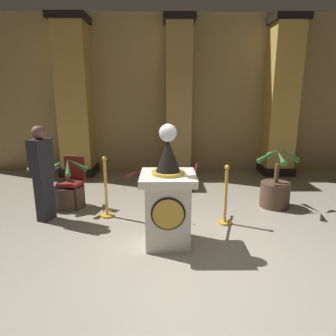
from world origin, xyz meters
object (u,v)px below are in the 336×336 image
object	(u,v)px
potted_palm_right	(275,190)
cafe_table	(45,181)
stanchion_near	(225,203)
stanchion_far	(106,196)
pedestal_clock	(168,200)
potted_palm_left	(69,192)
bystander_guest	(42,172)
cafe_chair_red	(73,177)

from	to	relation	value
potted_palm_right	cafe_table	bearing A→B (deg)	178.28
stanchion_near	stanchion_far	bearing A→B (deg)	171.17
pedestal_clock	cafe_table	xyz separation A→B (m)	(-2.34, 1.57, -0.18)
potted_palm_left	bystander_guest	distance (m)	0.82
stanchion_far	potted_palm_left	xyz separation A→B (m)	(-0.78, 0.44, -0.08)
stanchion_far	potted_palm_left	bearing A→B (deg)	150.55
pedestal_clock	potted_palm_right	size ratio (longest dim) A/B	1.49
stanchion_far	cafe_table	world-z (taller)	stanchion_far
stanchion_near	cafe_chair_red	size ratio (longest dim) A/B	1.04
bystander_guest	cafe_chair_red	size ratio (longest dim) A/B	1.67
stanchion_near	bystander_guest	xyz separation A→B (m)	(-3.01, 0.18, 0.50)
potted_palm_right	cafe_chair_red	world-z (taller)	potted_palm_right
stanchion_near	cafe_table	xyz separation A→B (m)	(-3.28, 0.88, 0.13)
potted_palm_right	cafe_table	xyz separation A→B (m)	(-4.37, 0.13, 0.15)
stanchion_far	potted_palm_right	xyz separation A→B (m)	(3.09, 0.44, -0.05)
stanchion_near	stanchion_far	distance (m)	2.03
potted_palm_left	cafe_chair_red	distance (m)	0.29
stanchion_near	cafe_table	size ratio (longest dim) A/B	1.32
stanchion_far	cafe_chair_red	world-z (taller)	stanchion_far
bystander_guest	potted_palm_left	bearing A→B (deg)	68.58
stanchion_far	stanchion_near	bearing A→B (deg)	-8.83
pedestal_clock	potted_palm_right	xyz separation A→B (m)	(2.03, 1.44, -0.33)
pedestal_clock	potted_palm_right	bearing A→B (deg)	35.39
cafe_chair_red	potted_palm_right	bearing A→B (deg)	-0.83
potted_palm_left	cafe_table	distance (m)	0.54
pedestal_clock	potted_palm_left	distance (m)	2.37
stanchion_near	potted_palm_left	world-z (taller)	stanchion_near
cafe_chair_red	bystander_guest	bearing A→B (deg)	-115.29
potted_palm_left	cafe_table	bearing A→B (deg)	165.13
stanchion_far	cafe_table	distance (m)	1.40
potted_palm_left	cafe_chair_red	bearing A→B (deg)	37.45
cafe_table	pedestal_clock	bearing A→B (deg)	-33.95
bystander_guest	cafe_chair_red	distance (m)	0.74
pedestal_clock	stanchion_near	world-z (taller)	pedestal_clock
bystander_guest	cafe_table	bearing A→B (deg)	111.00
stanchion_near	cafe_table	world-z (taller)	stanchion_near
bystander_guest	cafe_table	size ratio (longest dim) A/B	2.12
pedestal_clock	cafe_chair_red	distance (m)	2.32
cafe_chair_red	potted_palm_left	bearing A→B (deg)	-142.55
potted_palm_left	potted_palm_right	xyz separation A→B (m)	(3.87, -0.00, 0.03)
pedestal_clock	bystander_guest	xyz separation A→B (m)	(-2.07, 0.87, 0.19)
pedestal_clock	cafe_table	world-z (taller)	pedestal_clock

